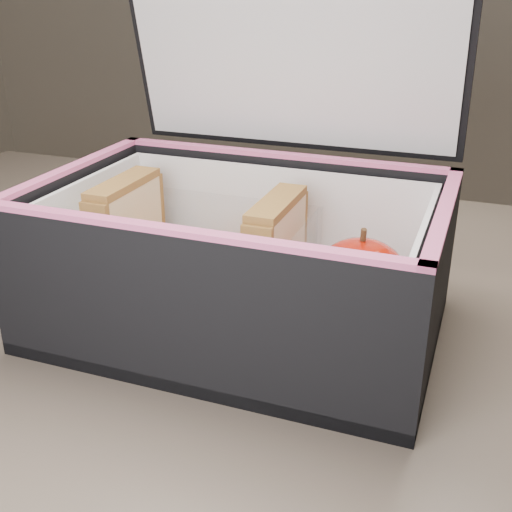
% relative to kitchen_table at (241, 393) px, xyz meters
% --- Properties ---
extents(kitchen_table, '(1.20, 0.80, 0.75)m').
position_rel_kitchen_table_xyz_m(kitchen_table, '(0.00, 0.00, 0.00)').
color(kitchen_table, brown).
rests_on(kitchen_table, ground).
extents(lunch_bag, '(0.33, 0.27, 0.33)m').
position_rel_kitchen_table_xyz_m(lunch_bag, '(0.01, -0.02, 0.16)').
color(lunch_bag, black).
rests_on(lunch_bag, kitchen_table).
extents(plastic_tub, '(0.19, 0.13, 0.08)m').
position_rel_kitchen_table_xyz_m(plastic_tub, '(-0.03, -0.01, 0.14)').
color(plastic_tub, white).
rests_on(plastic_tub, lunch_bag).
extents(sandwich_left, '(0.03, 0.09, 0.10)m').
position_rel_kitchen_table_xyz_m(sandwich_left, '(-0.10, -0.01, 0.16)').
color(sandwich_left, beige).
rests_on(sandwich_left, plastic_tub).
extents(sandwich_right, '(0.02, 0.09, 0.10)m').
position_rel_kitchen_table_xyz_m(sandwich_right, '(0.04, -0.01, 0.16)').
color(sandwich_right, beige).
rests_on(sandwich_right, plastic_tub).
extents(carrot_sticks, '(0.05, 0.15, 0.03)m').
position_rel_kitchen_table_xyz_m(carrot_sticks, '(-0.03, -0.02, 0.13)').
color(carrot_sticks, '#EB5300').
rests_on(carrot_sticks, plastic_tub).
extents(paper_napkin, '(0.11, 0.11, 0.01)m').
position_rel_kitchen_table_xyz_m(paper_napkin, '(0.11, -0.02, 0.11)').
color(paper_napkin, white).
rests_on(paper_napkin, lunch_bag).
extents(red_apple, '(0.10, 0.10, 0.08)m').
position_rel_kitchen_table_xyz_m(red_apple, '(0.11, -0.02, 0.15)').
color(red_apple, '#850804').
rests_on(red_apple, paper_napkin).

